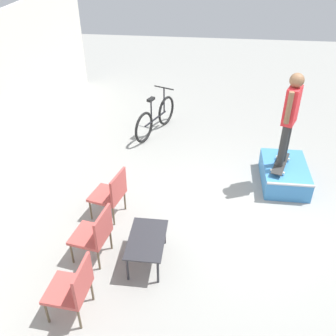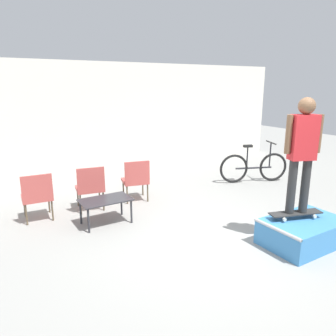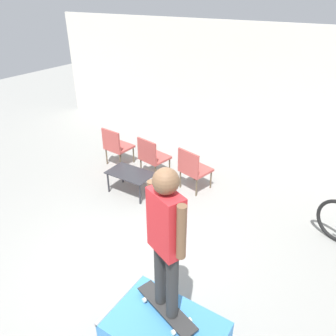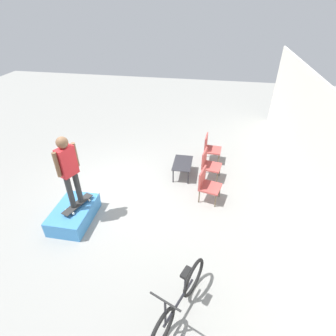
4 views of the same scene
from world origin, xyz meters
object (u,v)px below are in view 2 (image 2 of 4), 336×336
object	(u,v)px
person_skater	(303,147)
patio_chair_right	(136,178)
skate_ramp_box	(303,232)
patio_chair_center	(90,186)
coffee_table	(106,202)
bicycle	(254,167)
patio_chair_left	(37,194)
skateboard_on_ramp	(296,213)

from	to	relation	value
person_skater	patio_chair_right	xyz separation A→B (m)	(-1.31, 2.99, -1.04)
skate_ramp_box	patio_chair_center	distance (m)	3.92
coffee_table	patio_chair_right	distance (m)	1.25
skate_ramp_box	person_skater	xyz separation A→B (m)	(-0.06, 0.12, 1.34)
skate_ramp_box	bicycle	bearing A→B (deg)	57.40
patio_chair_left	skate_ramp_box	bearing A→B (deg)	141.59
skateboard_on_ramp	bicycle	size ratio (longest dim) A/B	0.52
patio_chair_center	bicycle	distance (m)	4.17
patio_chair_left	coffee_table	bearing A→B (deg)	147.08
patio_chair_center	patio_chair_right	world-z (taller)	same
coffee_table	patio_chair_right	bearing A→B (deg)	38.30
patio_chair_center	bicycle	world-z (taller)	bicycle
patio_chair_left	patio_chair_right	bearing A→B (deg)	-175.45
skateboard_on_ramp	coffee_table	bearing A→B (deg)	154.09
skateboard_on_ramp	patio_chair_left	world-z (taller)	patio_chair_left
skate_ramp_box	patio_chair_right	bearing A→B (deg)	113.72
skate_ramp_box	patio_chair_left	world-z (taller)	patio_chair_left
skate_ramp_box	coffee_table	world-z (taller)	coffee_table
skateboard_on_ramp	patio_chair_center	xyz separation A→B (m)	(-2.30, 2.99, 0.02)
skateboard_on_ramp	skate_ramp_box	bearing A→B (deg)	-45.35
person_skater	skate_ramp_box	bearing A→B (deg)	-40.99
skate_ramp_box	patio_chair_left	size ratio (longest dim) A/B	1.43
patio_chair_left	patio_chair_center	xyz separation A→B (m)	(0.99, 0.00, 0.00)
coffee_table	person_skater	bearing A→B (deg)	-44.20
skateboard_on_ramp	patio_chair_left	xyz separation A→B (m)	(-3.29, 2.99, 0.02)
skateboard_on_ramp	patio_chair_right	world-z (taller)	patio_chair_right
patio_chair_center	patio_chair_right	distance (m)	0.99
person_skater	bicycle	world-z (taller)	person_skater
skate_ramp_box	skateboard_on_ramp	size ratio (longest dim) A/B	1.49
bicycle	skateboard_on_ramp	bearing A→B (deg)	-102.41
patio_chair_right	bicycle	xyz separation A→B (m)	(3.17, -0.30, -0.11)
skate_ramp_box	coffee_table	xyz separation A→B (m)	(-2.34, 2.34, 0.20)
skateboard_on_ramp	patio_chair_left	size ratio (longest dim) A/B	0.96
patio_chair_center	patio_chair_right	bearing A→B (deg)	-170.08
skateboard_on_ramp	patio_chair_right	bearing A→B (deg)	131.90
skateboard_on_ramp	coffee_table	distance (m)	3.18
patio_chair_right	bicycle	world-z (taller)	bicycle
patio_chair_center	patio_chair_right	size ratio (longest dim) A/B	1.00
person_skater	patio_chair_center	distance (m)	3.91
skateboard_on_ramp	patio_chair_center	distance (m)	3.77
skateboard_on_ramp	person_skater	bearing A→B (deg)	-135.15
skate_ramp_box	patio_chair_right	world-z (taller)	patio_chair_right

